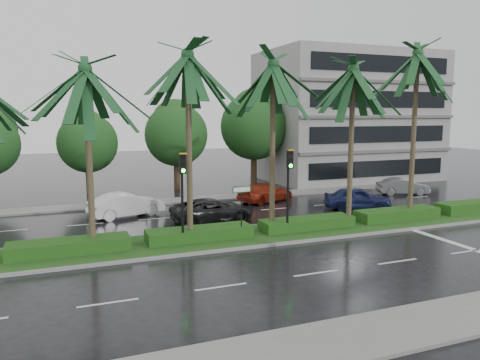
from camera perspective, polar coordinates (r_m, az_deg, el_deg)
name	(u,v)px	position (r m, az deg, el deg)	size (l,w,h in m)	color
ground	(264,241)	(23.35, 2.92, -7.49)	(120.00, 120.00, 0.00)	black
near_sidewalk	(408,327)	(15.22, 19.81, -16.50)	(40.00, 2.40, 0.12)	slate
far_sidewalk	(196,199)	(34.34, -5.43, -2.36)	(40.00, 2.00, 0.12)	slate
median	(256,235)	(24.21, 1.94, -6.73)	(36.00, 4.00, 0.15)	gray
hedge	(256,228)	(24.12, 1.94, -5.87)	(35.20, 1.40, 0.60)	#1F4714
lane_markings	(321,238)	(24.37, 9.90, -6.92)	(34.00, 13.06, 0.01)	silver
palm_row	(233,77)	(23.02, -0.89, 12.40)	(26.30, 4.20, 10.34)	#433326
signal_median_left	(183,185)	(21.68, -7.01, -0.65)	(0.34, 0.42, 4.36)	black
signal_median_right	(289,179)	(23.65, 5.98, 0.10)	(0.34, 0.42, 4.36)	black
street_sign	(242,199)	(22.92, 0.19, -2.33)	(0.95, 0.09, 2.60)	black
bg_trees	(189,131)	(39.49, -6.19, 5.92)	(32.69, 5.90, 8.52)	#372819
building	(347,116)	(46.63, 12.93, 7.56)	(16.00, 10.00, 12.00)	gray
car_white	(126,205)	(29.45, -13.70, -2.95)	(4.53, 1.58, 1.49)	silver
car_darkgrey	(212,210)	(27.44, -3.40, -3.68)	(4.89, 2.25, 1.36)	black
car_red	(266,193)	(33.54, 3.13, -1.53)	(4.59, 1.87, 1.33)	maroon
car_blue	(358,198)	(31.76, 14.14, -2.19)	(4.33, 1.74, 1.48)	navy
car_grey	(403,186)	(38.59, 19.23, -0.74)	(3.92, 1.37, 1.29)	slate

